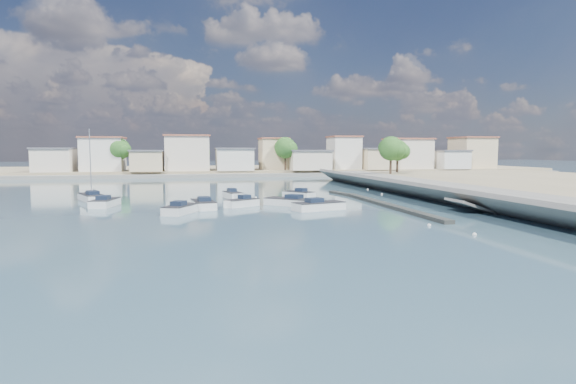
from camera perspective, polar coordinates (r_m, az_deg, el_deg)
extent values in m
plane|color=#284051|center=(80.83, -1.28, 0.59)|extent=(400.00, 400.00, 0.00)
cube|color=slate|center=(61.91, 20.48, -0.24)|extent=(5.00, 90.00, 1.80)
cube|color=slate|center=(59.73, 16.93, -0.32)|extent=(4.17, 90.00, 2.86)
cube|color=slate|center=(52.00, 21.47, -1.77)|extent=(5.31, 3.50, 1.94)
cube|color=black|center=(54.02, 11.73, -1.53)|extent=(1.00, 26.00, 0.35)
cube|color=black|center=(66.90, 6.63, -0.24)|extent=(2.00, 8.05, 0.30)
cube|color=gray|center=(132.22, -5.24, 2.59)|extent=(160.00, 40.00, 1.40)
cube|color=slate|center=(111.40, -4.08, 1.99)|extent=(160.00, 2.50, 0.80)
cube|color=beige|center=(119.17, -25.94, 3.38)|extent=(8.00, 8.00, 5.00)
cube|color=#595960|center=(119.15, -25.99, 4.67)|extent=(8.48, 8.48, 0.35)
cube|color=silver|center=(119.02, -21.05, 4.15)|extent=(9.00, 9.00, 7.50)
cube|color=#99513D|center=(119.05, -21.11, 6.04)|extent=(9.54, 9.54, 0.35)
cube|color=beige|center=(114.80, -16.34, 3.52)|extent=(7.00, 8.00, 4.50)
cube|color=#595960|center=(114.77, -16.37, 4.73)|extent=(7.42, 8.48, 0.35)
cube|color=beige|center=(116.35, -11.85, 4.49)|extent=(10.00, 9.00, 8.00)
cube|color=#99513D|center=(116.40, -11.89, 6.55)|extent=(10.60, 9.54, 0.35)
cube|color=silver|center=(115.81, -6.38, 3.82)|extent=(8.50, 8.50, 5.00)
cube|color=#595960|center=(115.79, -6.39, 5.15)|extent=(9.01, 9.01, 0.35)
cube|color=beige|center=(120.05, -1.73, 4.49)|extent=(6.50, 7.50, 7.50)
cube|color=#99513D|center=(120.08, -1.74, 6.36)|extent=(6.89, 7.95, 0.35)
cube|color=beige|center=(117.78, 2.44, 3.75)|extent=(9.50, 9.00, 4.50)
cube|color=#595960|center=(117.75, 2.45, 4.93)|extent=(10.07, 9.54, 0.35)
cube|color=silver|center=(123.39, 6.64, 4.59)|extent=(7.00, 8.00, 8.00)
cube|color=#99513D|center=(123.43, 6.66, 6.53)|extent=(7.42, 8.48, 0.35)
cube|color=beige|center=(124.25, 10.44, 3.85)|extent=(8.00, 9.00, 5.00)
cube|color=#595960|center=(124.23, 10.46, 5.08)|extent=(8.48, 9.54, 0.35)
cube|color=beige|center=(128.75, 14.01, 4.38)|extent=(10.50, 8.50, 7.50)
cube|color=#99513D|center=(128.78, 14.05, 6.12)|extent=(11.13, 9.01, 0.35)
cube|color=silver|center=(132.12, 18.69, 3.62)|extent=(7.50, 7.50, 4.50)
cube|color=#595960|center=(132.09, 18.72, 4.68)|extent=(7.95, 7.95, 0.35)
cube|color=beige|center=(138.80, 20.96, 4.33)|extent=(9.00, 9.50, 8.00)
cube|color=#99513D|center=(138.84, 21.01, 6.06)|extent=(9.54, 10.07, 0.35)
cylinder|color=#38281E|center=(115.48, -19.31, 3.17)|extent=(0.44, 0.44, 3.38)
sphere|color=#20561C|center=(115.44, -19.36, 4.82)|extent=(4.80, 4.80, 4.80)
sphere|color=#20561C|center=(114.73, -18.95, 4.72)|extent=(3.60, 3.60, 3.60)
sphere|color=#20561C|center=(115.99, -19.70, 4.89)|extent=(3.30, 3.30, 3.30)
cylinder|color=#38281E|center=(117.41, -10.36, 3.28)|extent=(0.44, 0.44, 2.93)
sphere|color=#20561C|center=(117.37, -10.38, 4.69)|extent=(4.16, 4.16, 4.16)
sphere|color=#20561C|center=(116.86, -9.99, 4.60)|extent=(3.12, 3.12, 3.12)
sphere|color=#20561C|center=(117.74, -10.70, 4.75)|extent=(2.86, 2.86, 2.86)
cylinder|color=#38281E|center=(115.53, -0.34, 3.50)|extent=(0.44, 0.44, 3.60)
sphere|color=#20561C|center=(115.49, -0.34, 5.27)|extent=(5.12, 5.12, 5.12)
sphere|color=#20561C|center=(115.05, 0.20, 5.15)|extent=(3.84, 3.84, 3.84)
sphere|color=#20561C|center=(115.81, -0.77, 5.35)|extent=(3.52, 3.52, 3.52)
cylinder|color=#38281E|center=(122.48, 6.77, 3.45)|extent=(0.44, 0.44, 3.15)
sphere|color=#20561C|center=(122.43, 6.79, 4.91)|extent=(4.48, 4.48, 4.48)
sphere|color=#20561C|center=(122.17, 7.24, 4.80)|extent=(3.36, 3.36, 3.36)
sphere|color=#20561C|center=(122.62, 6.41, 4.98)|extent=(3.08, 3.08, 3.08)
cylinder|color=#38281E|center=(127.46, 13.78, 3.30)|extent=(0.44, 0.44, 2.70)
sphere|color=#20561C|center=(127.42, 13.80, 4.50)|extent=(3.84, 3.84, 3.84)
sphere|color=#20561C|center=(127.29, 14.18, 4.41)|extent=(2.88, 2.88, 2.88)
sphere|color=#20561C|center=(127.49, 13.49, 4.56)|extent=(2.64, 2.64, 2.64)
cylinder|color=#38281E|center=(90.88, 12.07, 3.10)|extent=(0.44, 0.44, 3.15)
sphere|color=#20561C|center=(90.84, 12.10, 5.06)|extent=(4.48, 4.48, 4.48)
sphere|color=#20561C|center=(90.67, 12.73, 4.92)|extent=(3.36, 3.36, 3.36)
sphere|color=#20561C|center=(90.95, 11.59, 5.16)|extent=(3.08, 3.08, 3.08)
cylinder|color=#38281E|center=(97.99, 12.82, 3.15)|extent=(0.44, 0.44, 2.93)
sphere|color=#20561C|center=(97.94, 12.85, 4.84)|extent=(4.16, 4.16, 4.16)
sphere|color=#20561C|center=(97.79, 13.39, 4.71)|extent=(3.12, 3.12, 3.12)
sphere|color=#20561C|center=(98.04, 12.41, 4.92)|extent=(2.86, 2.86, 2.86)
cube|color=silver|center=(52.27, -9.99, -1.58)|extent=(2.70, 5.28, 1.00)
cube|color=silver|center=(54.39, -10.39, -1.33)|extent=(1.95, 1.95, 1.00)
cube|color=#262628|center=(52.22, -10.00, -1.03)|extent=(2.74, 5.28, 0.08)
cube|color=#182336|center=(51.70, -9.91, -0.82)|extent=(1.43, 1.68, 0.48)
cube|color=silver|center=(48.40, -12.59, -2.14)|extent=(3.70, 4.91, 1.00)
cube|color=silver|center=(50.12, -11.55, -1.88)|extent=(1.65, 1.65, 1.00)
cube|color=#262628|center=(48.34, -12.60, -1.55)|extent=(3.73, 4.93, 0.08)
cube|color=#182336|center=(47.91, -12.86, -1.33)|extent=(1.64, 1.74, 0.48)
cube|color=silver|center=(53.93, 0.21, -1.30)|extent=(5.63, 5.43, 1.00)
cube|color=silver|center=(55.23, -1.97, -1.15)|extent=(1.58, 1.58, 1.00)
cube|color=#262628|center=(53.88, 0.21, -0.77)|extent=(5.66, 5.46, 0.08)
cube|color=#182336|center=(53.56, 0.73, -0.55)|extent=(2.16, 2.14, 0.48)
cube|color=silver|center=(53.20, -5.50, -1.41)|extent=(4.09, 3.44, 1.00)
cube|color=silver|center=(52.18, -6.90, -1.55)|extent=(1.32, 1.32, 1.00)
cube|color=#262628|center=(53.15, -5.50, -0.87)|extent=(4.11, 3.47, 0.08)
cube|color=#182336|center=(53.37, -5.18, -0.59)|extent=(1.51, 1.46, 0.48)
cube|color=silver|center=(56.72, -20.86, -1.32)|extent=(2.77, 5.18, 1.00)
cube|color=silver|center=(58.70, -20.17, -1.09)|extent=(1.92, 1.92, 1.00)
cube|color=#262628|center=(56.67, -20.87, -0.81)|extent=(2.81, 5.19, 0.08)
cube|color=#182336|center=(56.19, -21.04, -0.62)|extent=(1.44, 1.66, 0.48)
cube|color=silver|center=(62.93, 1.27, -0.40)|extent=(3.96, 4.53, 1.00)
cube|color=silver|center=(64.16, 0.02, -0.29)|extent=(1.40, 1.40, 1.00)
cube|color=#262628|center=(62.89, 1.27, 0.06)|extent=(3.99, 4.55, 0.08)
cube|color=#182336|center=(62.58, 1.57, 0.25)|extent=(1.64, 1.69, 0.48)
cube|color=silver|center=(62.39, -6.54, -0.47)|extent=(2.49, 4.48, 1.00)
cube|color=silver|center=(60.65, -6.02, -0.63)|extent=(1.56, 1.56, 1.00)
cube|color=#262628|center=(62.34, -6.55, -0.02)|extent=(2.52, 4.49, 0.08)
cube|color=#182336|center=(62.72, -6.67, 0.23)|extent=(1.25, 1.46, 0.48)
cube|color=silver|center=(50.11, 3.66, -1.79)|extent=(5.80, 3.66, 1.00)
cube|color=silver|center=(51.39, 5.85, -1.64)|extent=(2.02, 2.02, 1.00)
cube|color=#262628|center=(50.05, 3.67, -1.22)|extent=(5.81, 3.70, 0.08)
cube|color=#182336|center=(49.74, 3.14, -0.98)|extent=(1.95, 1.75, 0.48)
cube|color=silver|center=(63.74, -22.25, -0.70)|extent=(4.31, 6.49, 1.00)
cube|color=silver|center=(66.39, -22.75, -0.50)|extent=(1.89, 1.89, 1.00)
cube|color=#262628|center=(63.70, -22.27, -0.25)|extent=(4.35, 6.50, 0.08)
cube|color=#182336|center=(63.08, -22.15, -0.08)|extent=(1.90, 2.20, 0.48)
cylinder|color=silver|center=(63.48, -22.39, 3.35)|extent=(0.12, 0.12, 8.00)
cylinder|color=silver|center=(62.47, -22.05, 0.30)|extent=(1.01, 2.24, 0.08)
sphere|color=white|center=(41.16, 16.39, -3.82)|extent=(0.31, 0.31, 0.31)
sphere|color=white|center=(51.20, 4.96, -1.94)|extent=(0.31, 0.31, 0.31)
sphere|color=white|center=(37.81, 21.23, -4.73)|extent=(0.31, 0.31, 0.31)
sphere|color=white|center=(68.47, 11.07, -0.26)|extent=(0.31, 0.31, 0.31)
sphere|color=white|center=(62.39, -3.84, -0.68)|extent=(0.31, 0.31, 0.31)
sphere|color=white|center=(76.48, 9.44, 0.31)|extent=(0.31, 0.31, 0.31)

